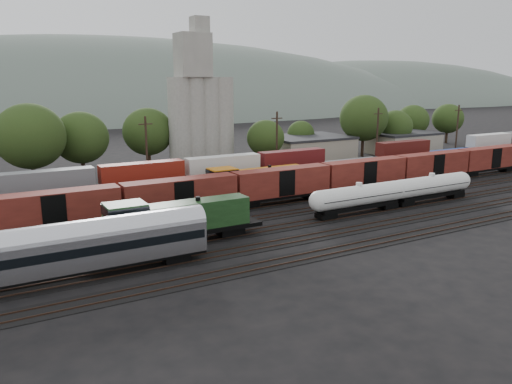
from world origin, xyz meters
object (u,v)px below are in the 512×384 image
tank_car_a (359,197)px  passenger_coach (80,246)px  grain_silo (201,113)px  orange_locomotive (251,181)px  green_locomotive (170,221)px

tank_car_a → passenger_coach: bearing=-172.1°
passenger_coach → grain_silo: size_ratio=0.80×
grain_silo → tank_car_a: bearing=-83.4°
passenger_coach → orange_locomotive: 34.64m
orange_locomotive → grain_silo: bearing=83.0°
green_locomotive → grain_silo: size_ratio=0.65×
tank_car_a → green_locomotive: bearing=-180.0°
passenger_coach → orange_locomotive: passenger_coach is taller
tank_car_a → orange_locomotive: size_ratio=0.82×
tank_car_a → passenger_coach: passenger_coach is taller
orange_locomotive → grain_silo: (3.21, 26.00, 8.56)m
green_locomotive → grain_silo: 47.02m
green_locomotive → tank_car_a: size_ratio=1.22×
green_locomotive → tank_car_a: green_locomotive is taller
green_locomotive → orange_locomotive: (18.22, 15.00, -0.15)m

